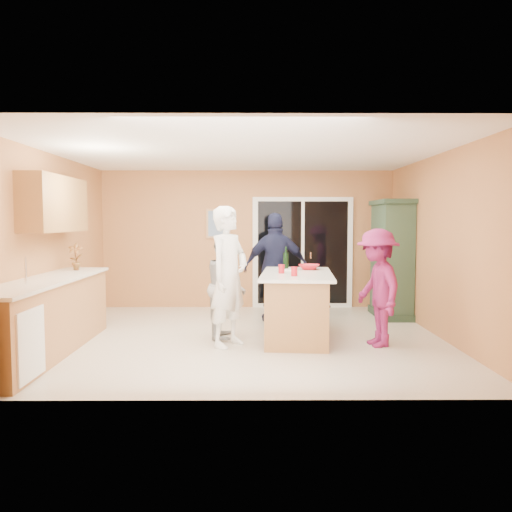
{
  "coord_description": "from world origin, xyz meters",
  "views": [
    {
      "loc": [
        0.11,
        -6.99,
        1.65
      ],
      "look_at": [
        0.15,
        0.1,
        1.15
      ],
      "focal_mm": 35.0,
      "sensor_mm": 36.0,
      "label": 1
    }
  ],
  "objects_px": {
    "kitchen_island": "(297,308)",
    "woman_grey": "(227,286)",
    "woman_navy": "(276,268)",
    "woman_magenta": "(377,288)",
    "woman_white": "(229,276)",
    "green_hutch": "(392,260)"
  },
  "relations": [
    {
      "from": "kitchen_island",
      "to": "woman_grey",
      "type": "height_order",
      "value": "woman_grey"
    },
    {
      "from": "woman_grey",
      "to": "woman_navy",
      "type": "bearing_deg",
      "value": -33.47
    },
    {
      "from": "woman_white",
      "to": "green_hutch",
      "type": "bearing_deg",
      "value": -19.94
    },
    {
      "from": "woman_navy",
      "to": "woman_white",
      "type": "bearing_deg",
      "value": 60.45
    },
    {
      "from": "woman_magenta",
      "to": "green_hutch",
      "type": "bearing_deg",
      "value": 149.57
    },
    {
      "from": "woman_navy",
      "to": "woman_magenta",
      "type": "height_order",
      "value": "woman_navy"
    },
    {
      "from": "woman_grey",
      "to": "woman_navy",
      "type": "height_order",
      "value": "woman_navy"
    },
    {
      "from": "green_hutch",
      "to": "woman_magenta",
      "type": "height_order",
      "value": "green_hutch"
    },
    {
      "from": "kitchen_island",
      "to": "woman_navy",
      "type": "distance_m",
      "value": 1.27
    },
    {
      "from": "woman_magenta",
      "to": "woman_navy",
      "type": "bearing_deg",
      "value": -151.08
    },
    {
      "from": "woman_grey",
      "to": "woman_magenta",
      "type": "xyz_separation_m",
      "value": [
        2.01,
        -0.51,
        0.04
      ]
    },
    {
      "from": "woman_navy",
      "to": "woman_magenta",
      "type": "relative_size",
      "value": 1.15
    },
    {
      "from": "green_hutch",
      "to": "woman_grey",
      "type": "height_order",
      "value": "green_hutch"
    },
    {
      "from": "woman_grey",
      "to": "kitchen_island",
      "type": "bearing_deg",
      "value": -94.48
    },
    {
      "from": "woman_grey",
      "to": "woman_white",
      "type": "bearing_deg",
      "value": -171.68
    },
    {
      "from": "kitchen_island",
      "to": "woman_grey",
      "type": "bearing_deg",
      "value": 178.62
    },
    {
      "from": "kitchen_island",
      "to": "woman_grey",
      "type": "relative_size",
      "value": 1.26
    },
    {
      "from": "woman_white",
      "to": "woman_grey",
      "type": "relative_size",
      "value": 1.26
    },
    {
      "from": "green_hutch",
      "to": "kitchen_island",
      "type": "bearing_deg",
      "value": -137.57
    },
    {
      "from": "kitchen_island",
      "to": "woman_white",
      "type": "relative_size",
      "value": 1.0
    },
    {
      "from": "woman_navy",
      "to": "woman_magenta",
      "type": "distance_m",
      "value": 2.01
    },
    {
      "from": "woman_grey",
      "to": "woman_magenta",
      "type": "bearing_deg",
      "value": -102.04
    }
  ]
}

